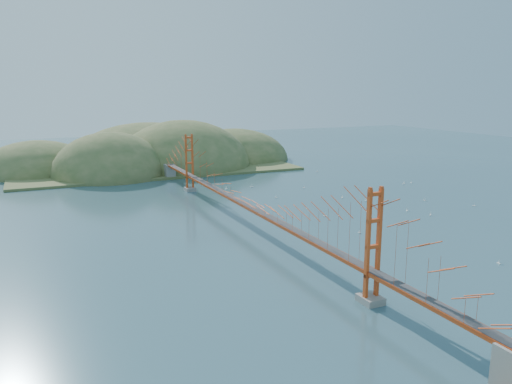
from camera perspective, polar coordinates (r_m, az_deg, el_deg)
name	(u,v)px	position (r m, az deg, el deg)	size (l,w,h in m)	color
ground	(249,227)	(76.17, -0.86, -4.03)	(320.00, 320.00, 0.00)	#325664
bridge	(248,182)	(74.73, -0.93, 1.18)	(2.20, 94.40, 12.00)	gray
far_headlands	(157,165)	(140.83, -11.29, 3.10)	(84.00, 58.00, 25.00)	olive
sailboat_8	(366,200)	(95.95, 12.46, -0.89)	(0.65, 0.65, 0.69)	white
sailboat_11	(474,205)	(97.71, 23.65, -1.39)	(0.65, 0.65, 0.72)	white
sailboat_0	(359,232)	(74.59, 11.73, -4.53)	(0.49, 0.50, 0.56)	white
sailboat_16	(276,197)	(96.41, 2.31, -0.57)	(0.59, 0.59, 0.63)	white
sailboat_3	(226,188)	(104.59, -3.43, 0.41)	(0.57, 0.49, 0.66)	white
sailboat_1	(325,215)	(83.24, 7.90, -2.66)	(0.65, 0.65, 0.70)	white
sailboat_4	(342,197)	(97.44, 9.81, -0.59)	(0.65, 0.65, 0.68)	white
sailboat_12	(252,186)	(106.47, -0.47, 0.64)	(0.66, 0.64, 0.74)	white
sailboat_17	(404,183)	(114.90, 16.55, 0.97)	(0.59, 0.53, 0.67)	white
sailboat_7	(304,187)	(106.17, 5.51, 0.54)	(0.53, 0.48, 0.60)	white
sailboat_10	(499,263)	(67.44, 26.01, -7.27)	(0.45, 0.53, 0.61)	white
sailboat_5	(425,200)	(98.93, 18.71, -0.87)	(0.56, 0.62, 0.70)	white
sailboat_13	(430,215)	(87.89, 19.31, -2.45)	(0.63, 0.63, 0.67)	white
sailboat_9	(411,182)	(116.54, 17.32, 1.07)	(0.54, 0.55, 0.62)	white
sailboat_15	(317,171)	(127.14, 7.01, 2.38)	(0.62, 0.62, 0.67)	white
sailboat_14	(407,210)	(89.85, 16.88, -1.99)	(0.60, 0.60, 0.68)	white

